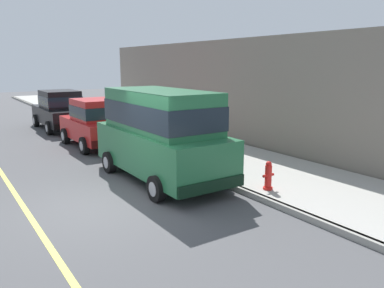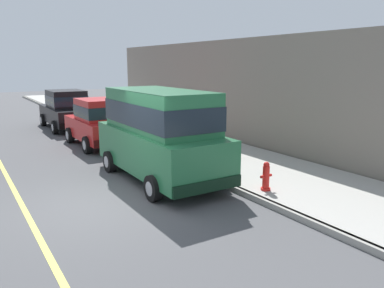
{
  "view_description": "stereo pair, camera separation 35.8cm",
  "coord_description": "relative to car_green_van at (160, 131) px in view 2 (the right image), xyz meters",
  "views": [
    {
      "loc": [
        -3.01,
        -8.17,
        3.22
      ],
      "look_at": [
        3.26,
        1.16,
        0.85
      ],
      "focal_mm": 35.8,
      "sensor_mm": 36.0,
      "label": 1
    },
    {
      "loc": [
        -2.71,
        -8.36,
        3.22
      ],
      "look_at": [
        3.26,
        1.16,
        0.85
      ],
      "focal_mm": 35.8,
      "sensor_mm": 36.0,
      "label": 2
    }
  ],
  "objects": [
    {
      "name": "ground_plane",
      "position": [
        -2.07,
        -0.95,
        -1.39
      ],
      "size": [
        80.0,
        80.0,
        0.0
      ],
      "primitive_type": "plane",
      "color": "#4C4C4F"
    },
    {
      "name": "curb",
      "position": [
        1.13,
        -0.95,
        -1.32
      ],
      "size": [
        0.16,
        64.0,
        0.14
      ],
      "primitive_type": "cube",
      "color": "gray",
      "rests_on": "ground"
    },
    {
      "name": "sidewalk",
      "position": [
        2.93,
        -0.95,
        -1.32
      ],
      "size": [
        3.6,
        64.0,
        0.14
      ],
      "primitive_type": "cube",
      "color": "#A8A59E",
      "rests_on": "ground"
    },
    {
      "name": "lane_centre_line",
      "position": [
        -3.67,
        -0.95,
        -1.39
      ],
      "size": [
        0.12,
        57.6,
        0.01
      ],
      "primitive_type": "cube",
      "color": "#E0D64C",
      "rests_on": "ground"
    },
    {
      "name": "car_green_van",
      "position": [
        0.0,
        0.0,
        0.0
      ],
      "size": [
        2.16,
        4.91,
        2.52
      ],
      "color": "#23663D",
      "rests_on": "ground"
    },
    {
      "name": "car_red_hatchback",
      "position": [
        0.05,
        5.27,
        -0.42
      ],
      "size": [
        1.98,
        3.82,
        1.88
      ],
      "color": "red",
      "rests_on": "ground"
    },
    {
      "name": "car_black_sedan",
      "position": [
        0.04,
        10.23,
        -0.41
      ],
      "size": [
        2.08,
        4.62,
        1.92
      ],
      "color": "black",
      "rests_on": "ground"
    },
    {
      "name": "dog_brown",
      "position": [
        2.93,
        0.46,
        -0.97
      ],
      "size": [
        0.49,
        0.64,
        0.49
      ],
      "color": "brown",
      "rests_on": "sidewalk"
    },
    {
      "name": "fire_hydrant",
      "position": [
        1.58,
        -2.61,
        -0.92
      ],
      "size": [
        0.34,
        0.24,
        0.72
      ],
      "color": "red",
      "rests_on": "sidewalk"
    },
    {
      "name": "building_facade",
      "position": [
        5.03,
        3.6,
        0.69
      ],
      "size": [
        0.5,
        20.0,
        4.17
      ],
      "primitive_type": "cube",
      "color": "slate",
      "rests_on": "ground"
    }
  ]
}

